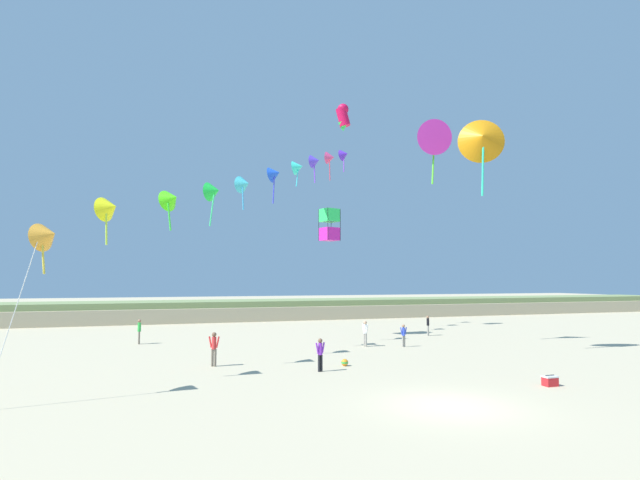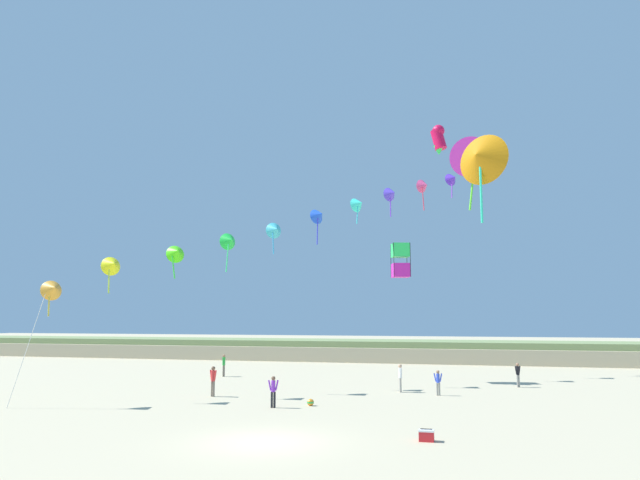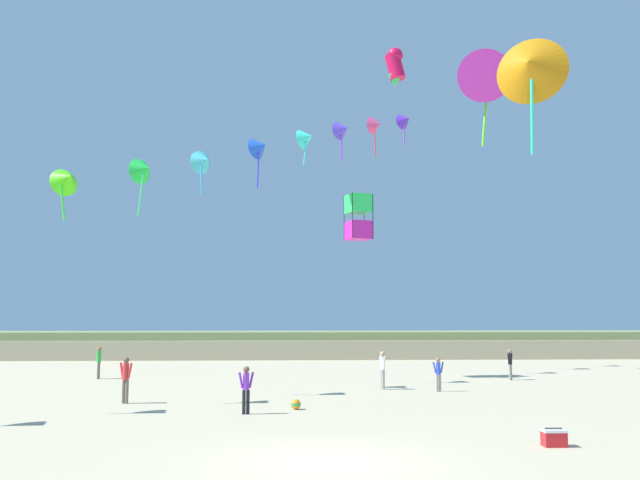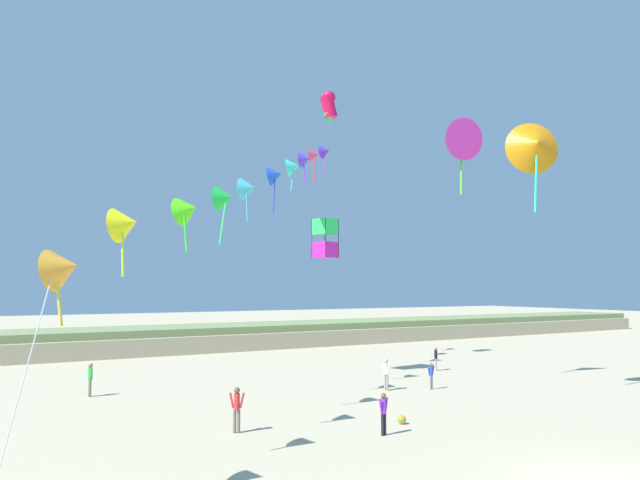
% 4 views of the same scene
% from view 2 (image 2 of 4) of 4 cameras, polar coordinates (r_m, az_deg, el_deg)
% --- Properties ---
extents(ground_plane, '(240.00, 240.00, 0.00)m').
position_cam_2_polar(ground_plane, '(22.67, -5.60, -19.48)').
color(ground_plane, '#C1B28E').
extents(dune_ridge, '(120.00, 8.51, 2.12)m').
position_cam_2_polar(dune_ridge, '(62.82, 7.24, -10.91)').
color(dune_ridge, tan).
rests_on(dune_ridge, ground).
extents(person_near_left, '(0.24, 0.60, 1.71)m').
position_cam_2_polar(person_near_left, '(36.85, 8.02, -13.31)').
color(person_near_left, gray).
rests_on(person_near_left, ground).
extents(person_near_right, '(0.55, 0.25, 1.60)m').
position_cam_2_polar(person_near_right, '(30.53, -4.70, -14.67)').
color(person_near_right, black).
rests_on(person_near_right, ground).
extents(person_mid_center, '(0.43, 0.46, 1.59)m').
position_cam_2_polar(person_mid_center, '(41.19, 19.18, -12.47)').
color(person_mid_center, gray).
rests_on(person_mid_center, ground).
extents(person_far_left, '(0.52, 0.20, 1.48)m').
position_cam_2_polar(person_far_left, '(35.72, 11.72, -13.63)').
color(person_far_left, gray).
rests_on(person_far_left, ground).
extents(person_far_right, '(0.23, 0.60, 1.71)m').
position_cam_2_polar(person_far_right, '(46.46, -9.60, -12.10)').
color(person_far_right, '#726656').
rests_on(person_far_right, ground).
extents(person_far_center, '(0.58, 0.36, 1.75)m').
position_cam_2_polar(person_far_center, '(35.12, -10.65, -13.50)').
color(person_far_center, '#726656').
rests_on(person_far_center, ground).
extents(kite_banner_string, '(23.20, 24.53, 17.07)m').
position_cam_2_polar(kite_banner_string, '(39.69, -2.20, 1.97)').
color(kite_banner_string, orange).
extents(large_kite_low_lead, '(1.57, 1.57, 2.52)m').
position_cam_2_polar(large_kite_low_lead, '(42.82, 8.05, -2.03)').
color(large_kite_low_lead, '#D221A4').
extents(large_kite_mid_trail, '(2.66, 1.61, 4.59)m').
position_cam_2_polar(large_kite_mid_trail, '(36.60, 14.87, 7.95)').
color(large_kite_mid_trail, '#CF2FAD').
extents(large_kite_high_solo, '(1.58, 1.35, 2.57)m').
position_cam_2_polar(large_kite_high_solo, '(49.13, 11.77, 9.88)').
color(large_kite_high_solo, '#D80F41').
extents(large_kite_outer_drift, '(3.02, 2.41, 4.92)m').
position_cam_2_polar(large_kite_outer_drift, '(31.36, 15.68, 7.97)').
color(large_kite_outer_drift, orange).
extents(beach_cooler, '(0.58, 0.41, 0.46)m').
position_cam_2_polar(beach_cooler, '(23.04, 10.60, -18.66)').
color(beach_cooler, red).
rests_on(beach_cooler, ground).
extents(beach_ball, '(0.36, 0.36, 0.36)m').
position_cam_2_polar(beach_ball, '(31.19, -0.96, -15.92)').
color(beach_ball, orange).
rests_on(beach_ball, ground).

